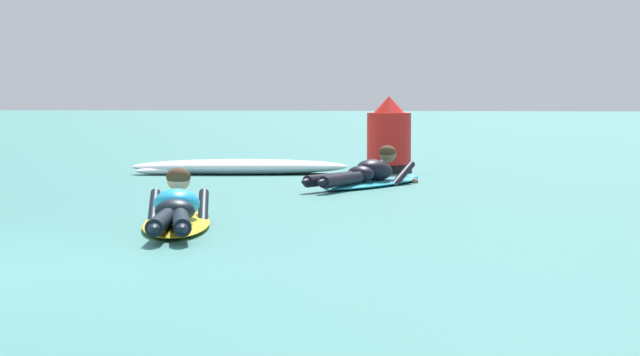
# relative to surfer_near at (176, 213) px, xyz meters

# --- Properties ---
(ground_plane) EXTENTS (120.00, 120.00, 0.00)m
(ground_plane) POSITION_rel_surfer_near_xyz_m (-1.50, 6.89, -0.13)
(ground_plane) COLOR #387A75
(surfer_near) EXTENTS (1.00, 2.68, 0.54)m
(surfer_near) POSITION_rel_surfer_near_xyz_m (0.00, 0.00, 0.00)
(surfer_near) COLOR yellow
(surfer_near) RESTS_ON ground
(surfer_far) EXTENTS (1.41, 2.60, 0.54)m
(surfer_far) POSITION_rel_surfer_near_xyz_m (1.22, 4.94, 0.00)
(surfer_far) COLOR #2DB2D1
(surfer_far) RESTS_ON ground
(whitewater_mid_left) EXTENTS (3.13, 1.20, 0.22)m
(whitewater_mid_left) POSITION_rel_surfer_near_xyz_m (-0.78, 7.07, -0.03)
(whitewater_mid_left) COLOR white
(whitewater_mid_left) RESTS_ON ground
(channel_marker_buoy) EXTENTS (0.67, 0.67, 1.10)m
(channel_marker_buoy) POSITION_rel_surfer_near_xyz_m (1.28, 7.70, 0.31)
(channel_marker_buoy) COLOR red
(channel_marker_buoy) RESTS_ON ground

